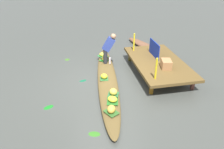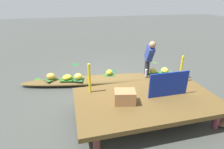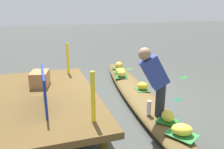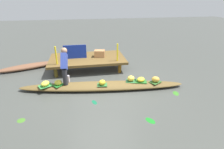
{
  "view_description": "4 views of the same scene",
  "coord_description": "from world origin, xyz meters",
  "views": [
    {
      "loc": [
        6.33,
        -1.11,
        3.87
      ],
      "look_at": [
        -0.06,
        0.17,
        0.3
      ],
      "focal_mm": 34.53,
      "sensor_mm": 36.0,
      "label": 1
    },
    {
      "loc": [
        1.22,
        5.16,
        2.59
      ],
      "look_at": [
        -0.01,
        0.26,
        0.38
      ],
      "focal_mm": 28.79,
      "sensor_mm": 36.0,
      "label": 2
    },
    {
      "loc": [
        -4.38,
        2.04,
        2.03
      ],
      "look_at": [
        0.41,
        0.46,
        0.49
      ],
      "focal_mm": 37.06,
      "sensor_mm": 36.0,
      "label": 3
    },
    {
      "loc": [
        -0.62,
        -5.38,
        2.94
      ],
      "look_at": [
        0.39,
        0.3,
        0.37
      ],
      "focal_mm": 28.43,
      "sensor_mm": 36.0,
      "label": 4
    }
  ],
  "objects": [
    {
      "name": "leaf_mat_2",
      "position": [
        1.34,
        -0.09,
        0.21
      ],
      "size": [
        0.46,
        0.4,
        0.01
      ],
      "primitive_type": "cube",
      "rotation": [
        0.0,
        0.0,
        2.92
      ],
      "color": "#246421",
      "rests_on": "vendor_boat"
    },
    {
      "name": "leaf_mat_1",
      "position": [
        -0.01,
        -0.11,
        0.21
      ],
      "size": [
        0.36,
        0.31,
        0.01
      ],
      "primitive_type": "cube",
      "rotation": [
        0.0,
        0.0,
        3.03
      ],
      "color": "#2D652F",
      "rests_on": "vendor_boat"
    },
    {
      "name": "market_banner",
      "position": [
        -0.89,
        1.99,
        0.77
      ],
      "size": [
        0.95,
        0.03,
        0.58
      ],
      "primitive_type": "cube",
      "rotation": [
        0.0,
        0.0,
        -0.0
      ],
      "color": "navy",
      "rests_on": "dock_platform"
    },
    {
      "name": "drifting_plant_3",
      "position": [
        -0.35,
        -0.82,
        0.0
      ],
      "size": [
        0.2,
        0.29,
        0.01
      ],
      "primitive_type": "ellipsoid",
      "rotation": [
        0.0,
        0.0,
        1.88
      ],
      "color": "#115938",
      "rests_on": "ground"
    },
    {
      "name": "moored_boat",
      "position": [
        -2.93,
        2.37,
        0.11
      ],
      "size": [
        2.63,
        1.31,
        0.21
      ],
      "primitive_type": "ellipsoid",
      "rotation": [
        0.0,
        0.0,
        0.33
      ],
      "color": "brown",
      "rests_on": "ground"
    },
    {
      "name": "banana_bunch_3",
      "position": [
        -1.46,
        0.13,
        0.3
      ],
      "size": [
        0.25,
        0.21,
        0.18
      ],
      "primitive_type": "ellipsoid",
      "rotation": [
        0.0,
        0.0,
        6.23
      ],
      "color": "gold",
      "rests_on": "vendor_boat"
    },
    {
      "name": "banana_bunch_1",
      "position": [
        -0.01,
        -0.11,
        0.29
      ],
      "size": [
        0.31,
        0.31,
        0.17
      ],
      "primitive_type": "ellipsoid",
      "rotation": [
        0.0,
        0.0,
        3.95
      ],
      "color": "gold",
      "rests_on": "vendor_boat"
    },
    {
      "name": "leaf_mat_4",
      "position": [
        1.83,
        -0.22,
        0.21
      ],
      "size": [
        0.47,
        0.43,
        0.01
      ],
      "primitive_type": "cube",
      "rotation": [
        0.0,
        0.0,
        0.5
      ],
      "color": "#2F5C24",
      "rests_on": "vendor_boat"
    },
    {
      "name": "leaf_mat_5",
      "position": [
        -1.88,
        0.15,
        0.21
      ],
      "size": [
        0.52,
        0.47,
        0.01
      ],
      "primitive_type": "cube",
      "rotation": [
        0.0,
        0.0,
        0.49
      ],
      "color": "#33823C",
      "rests_on": "vendor_boat"
    },
    {
      "name": "leaf_mat_0",
      "position": [
        1.01,
        -0.0,
        0.21
      ],
      "size": [
        0.42,
        0.42,
        0.01
      ],
      "primitive_type": "cube",
      "rotation": [
        0.0,
        0.0,
        1.2
      ],
      "color": "#2A6031",
      "rests_on": "vendor_boat"
    },
    {
      "name": "banana_bunch_4",
      "position": [
        1.83,
        -0.22,
        0.3
      ],
      "size": [
        0.33,
        0.3,
        0.2
      ],
      "primitive_type": "ellipsoid",
      "rotation": [
        0.0,
        0.0,
        2.77
      ],
      "color": "gold",
      "rests_on": "vendor_boat"
    },
    {
      "name": "leaf_mat_3",
      "position": [
        -1.46,
        0.13,
        0.21
      ],
      "size": [
        0.42,
        0.41,
        0.01
      ],
      "primitive_type": "cube",
      "rotation": [
        0.0,
        0.0,
        0.76
      ],
      "color": "#217428",
      "rests_on": "vendor_boat"
    },
    {
      "name": "railing_post_east",
      "position": [
        0.81,
        1.39,
        0.84
      ],
      "size": [
        0.06,
        0.06,
        0.71
      ],
      "primitive_type": "cylinder",
      "color": "yellow",
      "rests_on": "dock_platform"
    },
    {
      "name": "produce_crate",
      "position": [
        0.15,
        2.04,
        0.63
      ],
      "size": [
        0.5,
        0.41,
        0.29
      ],
      "primitive_type": "cube",
      "rotation": [
        0.0,
        0.0,
        -0.22
      ],
      "color": "#A57246",
      "rests_on": "dock_platform"
    },
    {
      "name": "drifting_plant_1",
      "position": [
        -2.28,
        -1.34,
        0.0
      ],
      "size": [
        0.28,
        0.28,
        0.01
      ],
      "primitive_type": "ellipsoid",
      "rotation": [
        0.0,
        0.0,
        2.53
      ],
      "color": "#3C6E22",
      "rests_on": "ground"
    },
    {
      "name": "canal_water",
      "position": [
        0.0,
        0.0,
        0.0
      ],
      "size": [
        40.0,
        40.0,
        0.0
      ],
      "primitive_type": "plane",
      "color": "#40433E",
      "rests_on": "ground"
    },
    {
      "name": "dock_platform",
      "position": [
        -0.39,
        1.99,
        0.42
      ],
      "size": [
        3.2,
        1.8,
        0.49
      ],
      "color": "brown",
      "rests_on": "ground"
    },
    {
      "name": "banana_bunch_2",
      "position": [
        1.34,
        -0.09,
        0.28
      ],
      "size": [
        0.38,
        0.37,
        0.15
      ],
      "primitive_type": "ellipsoid",
      "rotation": [
        0.0,
        0.0,
        3.84
      ],
      "color": "yellow",
      "rests_on": "vendor_boat"
    },
    {
      "name": "vendor_person",
      "position": [
        -1.21,
        0.27,
        0.88
      ],
      "size": [
        0.24,
        0.54,
        1.19
      ],
      "color": "#28282D",
      "rests_on": "vendor_boat"
    },
    {
      "name": "railing_post_west",
      "position": [
        -1.59,
        1.39,
        0.84
      ],
      "size": [
        0.06,
        0.06,
        0.71
      ],
      "primitive_type": "cylinder",
      "color": "yellow",
      "rests_on": "dock_platform"
    },
    {
      "name": "water_bottle",
      "position": [
        -1.13,
        0.3,
        0.33
      ],
      "size": [
        0.07,
        0.07,
        0.25
      ],
      "primitive_type": "cylinder",
      "color": "silver",
      "rests_on": "vendor_boat"
    },
    {
      "name": "drifting_plant_2",
      "position": [
        1.0,
        -1.93,
        0.0
      ],
      "size": [
        0.29,
        0.34,
        0.01
      ],
      "primitive_type": "ellipsoid",
      "rotation": [
        0.0,
        0.0,
        2.07
      ],
      "color": "#16751D",
      "rests_on": "ground"
    },
    {
      "name": "banana_bunch_5",
      "position": [
        -1.88,
        0.15,
        0.29
      ],
      "size": [
        0.35,
        0.38,
        0.16
      ],
      "primitive_type": "ellipsoid",
      "rotation": [
        0.0,
        0.0,
        4.22
      ],
      "color": "yellow",
      "rests_on": "vendor_boat"
    },
    {
      "name": "vendor_boat",
      "position": [
        0.0,
        0.0,
        0.1
      ],
      "size": [
        5.64,
        1.32,
        0.2
      ],
      "primitive_type": "ellipsoid",
      "rotation": [
        0.0,
        0.0,
        -0.12
      ],
      "color": "brown",
      "rests_on": "ground"
    },
    {
      "name": "banana_bunch_0",
      "position": [
        1.01,
        -0.0,
        0.3
      ],
      "size": [
        0.29,
        0.28,
        0.2
      ],
      "primitive_type": "ellipsoid",
      "rotation": [
        0.0,
        0.0,
        1.78
      ],
      "color": "yellow",
      "rests_on": "vendor_boat"
    },
    {
      "name": "drifting_plant_0",
      "position": [
        2.34,
        -0.76,
        0.0
      ],
      "size": [
        0.26,
        0.34,
        0.01
      ],
      "primitive_type": "ellipsoid",
      "rotation": [
        0.0,
        0.0,
        1.27
      ],
      "color": "#317220",
      "rests_on": "ground"
    }
  ]
}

